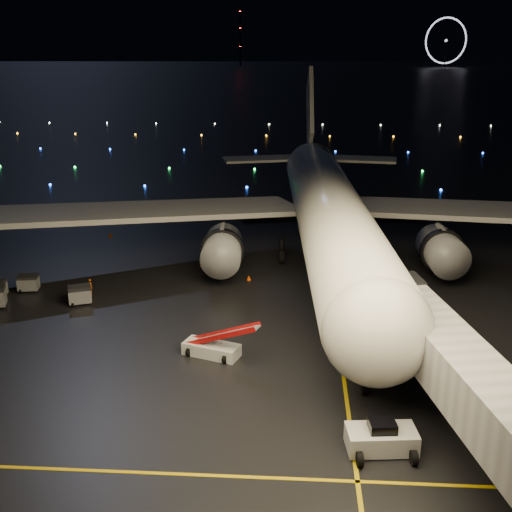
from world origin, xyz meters
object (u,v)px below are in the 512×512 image
(crew_c, at_px, (90,287))
(baggage_cart_1, at_px, (80,295))
(belt_loader, at_px, (211,337))
(pushback_tug, at_px, (382,436))
(airliner, at_px, (327,169))
(baggage_cart_0, at_px, (28,283))

(crew_c, bearing_deg, baggage_cart_1, -25.87)
(belt_loader, relative_size, crew_c, 3.88)
(pushback_tug, distance_m, baggage_cart_1, 31.00)
(airliner, xyz_separation_m, baggage_cart_0, (-27.59, -12.23, -8.66))
(pushback_tug, xyz_separation_m, baggage_cart_0, (-29.46, 22.71, -0.16))
(airliner, relative_size, belt_loader, 11.01)
(baggage_cart_0, bearing_deg, crew_c, -14.70)
(belt_loader, height_order, crew_c, belt_loader)
(airliner, relative_size, baggage_cart_1, 34.34)
(belt_loader, relative_size, baggage_cart_0, 3.39)
(belt_loader, bearing_deg, baggage_cart_0, 167.10)
(belt_loader, xyz_separation_m, baggage_cart_1, (-12.77, 9.06, -0.64))
(pushback_tug, height_order, baggage_cart_0, pushback_tug)
(crew_c, bearing_deg, pushback_tug, 28.90)
(pushback_tug, height_order, belt_loader, belt_loader)
(airliner, distance_m, crew_c, 26.57)
(baggage_cart_0, relative_size, baggage_cart_1, 0.92)
(baggage_cart_1, bearing_deg, pushback_tug, -61.52)
(airliner, xyz_separation_m, belt_loader, (-9.07, -24.03, -7.96))
(airliner, height_order, baggage_cart_0, airliner)
(belt_loader, xyz_separation_m, baggage_cart_0, (-18.51, 11.81, -0.71))
(baggage_cart_0, distance_m, baggage_cart_1, 6.36)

